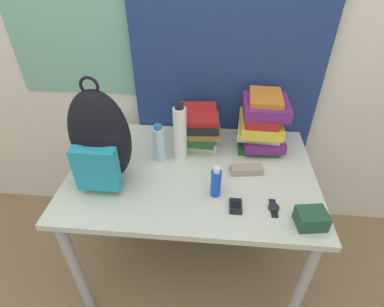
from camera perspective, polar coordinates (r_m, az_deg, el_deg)
The scene contains 13 objects.
wall_back at distance 1.64m, azimuth 1.42°, elevation 22.37°, with size 6.00×0.06×2.50m.
curtain_blue at distance 1.59m, azimuth 7.13°, elevation 21.60°, with size 1.00×0.04×2.50m.
desk at distance 1.51m, azimuth -0.00°, elevation -5.74°, with size 1.17×0.79×0.73m.
backpack at distance 1.33m, azimuth -17.10°, elevation 2.33°, with size 0.26×0.21×0.50m.
book_stack_left at distance 1.59m, azimuth 1.40°, elevation 5.19°, with size 0.23×0.29×0.19m.
book_stack_center at distance 1.58m, azimuth 13.09°, elevation 5.72°, with size 0.25×0.30×0.29m.
water_bottle at distance 1.47m, azimuth -6.27°, elevation 1.91°, with size 0.06×0.06×0.20m.
sports_bottle at distance 1.45m, azimuth -2.30°, elevation 3.90°, with size 0.06×0.06×0.30m.
sunscreen_bottle at distance 1.28m, azimuth 4.58°, elevation -5.53°, with size 0.04×0.04×0.15m.
cell_phone at distance 1.28m, azimuth 8.30°, elevation -9.90°, with size 0.05×0.08×0.02m.
sunglasses_case at distance 1.45m, azimuth 10.34°, elevation -3.06°, with size 0.16×0.08×0.04m.
camera_pouch at distance 1.27m, azimuth 21.77°, elevation -11.43°, with size 0.13×0.11×0.07m.
wristwatch at distance 1.31m, azimuth 15.28°, elevation -9.94°, with size 0.05×0.10×0.01m.
Camera 1 is at (0.10, -0.71, 1.66)m, focal length 28.00 mm.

